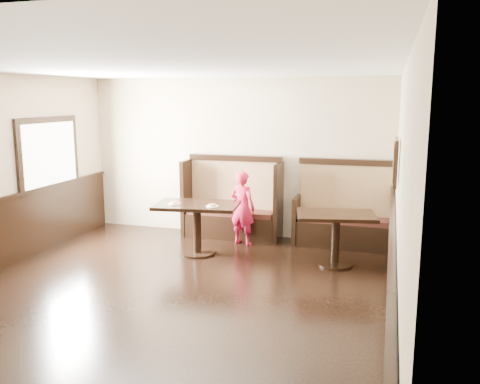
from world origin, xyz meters
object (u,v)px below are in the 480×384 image
at_px(table_main, 197,216).
at_px(table_neighbor, 336,227).
at_px(booth_neighbor, 344,217).
at_px(booth_main, 233,208).
at_px(child, 243,208).

relative_size(table_main, table_neighbor, 1.09).
bearing_deg(table_main, table_neighbor, -5.49).
relative_size(booth_neighbor, table_neighbor, 1.32).
bearing_deg(table_main, booth_neighbor, 20.56).
height_order(booth_main, table_neighbor, booth_main).
bearing_deg(table_main, booth_main, 71.40).
bearing_deg(child, booth_main, -38.47).
height_order(table_main, table_neighbor, table_main).
height_order(booth_neighbor, table_neighbor, booth_neighbor).
bearing_deg(child, booth_neighbor, -149.72).
xyz_separation_m(table_neighbor, child, (-1.62, 0.66, 0.04)).
distance_m(table_main, table_neighbor, 2.16).
relative_size(booth_main, table_main, 1.28).
bearing_deg(booth_neighbor, table_main, -152.10).
distance_m(booth_main, table_main, 1.18).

